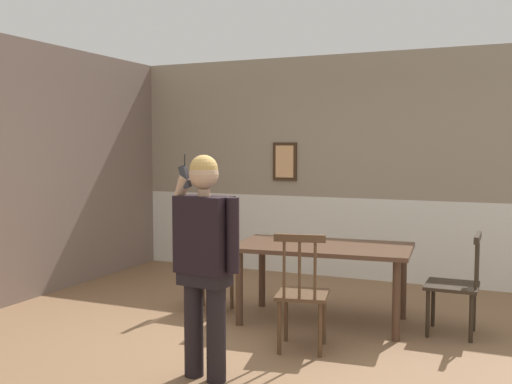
{
  "coord_description": "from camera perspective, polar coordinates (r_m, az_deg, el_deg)",
  "views": [
    {
      "loc": [
        1.91,
        -4.55,
        1.68
      ],
      "look_at": [
        0.09,
        -0.37,
        1.32
      ],
      "focal_mm": 41.68,
      "sensor_mm": 36.0,
      "label": 1
    }
  ],
  "objects": [
    {
      "name": "chair_by_doorway",
      "position": [
        6.09,
        -4.83,
        -7.17
      ],
      "size": [
        0.43,
        0.43,
        0.94
      ],
      "rotation": [
        0.0,
        0.0,
        4.71
      ],
      "color": "#513823",
      "rests_on": "ground_plane"
    },
    {
      "name": "chair_at_table_head",
      "position": [
        4.93,
        4.42,
        -9.67
      ],
      "size": [
        0.48,
        0.48,
        0.98
      ],
      "rotation": [
        0.0,
        0.0,
        0.2
      ],
      "color": "#513823",
      "rests_on": "ground_plane"
    },
    {
      "name": "person_figure",
      "position": [
        4.26,
        -4.91,
        -5.84
      ],
      "size": [
        0.56,
        0.27,
        1.62
      ],
      "rotation": [
        0.0,
        0.0,
        3.0
      ],
      "color": "black",
      "rests_on": "ground_plane"
    },
    {
      "name": "ground_plane",
      "position": [
        5.21,
        0.7,
        -14.34
      ],
      "size": [
        6.53,
        6.53,
        0.0
      ],
      "primitive_type": "plane",
      "color": "#846042"
    },
    {
      "name": "room_back_partition",
      "position": [
        7.62,
        8.95,
        1.98
      ],
      "size": [
        5.94,
        0.17,
        2.82
      ],
      "color": "gray",
      "rests_on": "ground_plane"
    },
    {
      "name": "dining_table",
      "position": [
        5.69,
        6.44,
        -5.97
      ],
      "size": [
        1.71,
        1.04,
        0.74
      ],
      "rotation": [
        0.0,
        0.0,
        0.09
      ],
      "color": "#4C3323",
      "rests_on": "ground_plane"
    },
    {
      "name": "chair_near_window",
      "position": [
        5.61,
        18.68,
        -8.38
      ],
      "size": [
        0.45,
        0.45,
        0.91
      ],
      "rotation": [
        0.0,
        0.0,
        1.57
      ],
      "color": "#2D2319",
      "rests_on": "ground_plane"
    }
  ]
}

